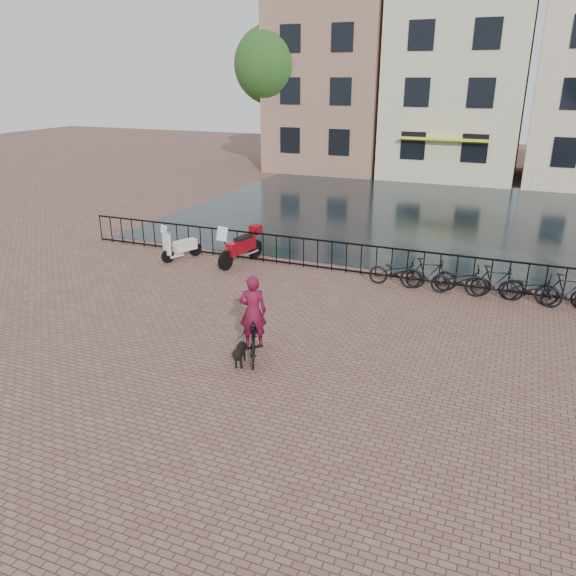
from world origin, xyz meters
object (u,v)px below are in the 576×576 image
at_px(cyclist, 253,323).
at_px(dog, 240,354).
at_px(motorcycle, 241,242).
at_px(scooter, 181,240).

distance_m(cyclist, dog, 0.75).
relative_size(cyclist, dog, 2.84).
height_order(dog, motorcycle, motorcycle).
height_order(cyclist, dog, cyclist).
bearing_deg(dog, motorcycle, 101.90).
distance_m(motorcycle, scooter, 2.19).
bearing_deg(dog, scooter, 116.64).
bearing_deg(scooter, cyclist, -22.68).
xyz_separation_m(cyclist, dog, (-0.15, -0.38, -0.63)).
distance_m(cyclist, motorcycle, 7.00).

